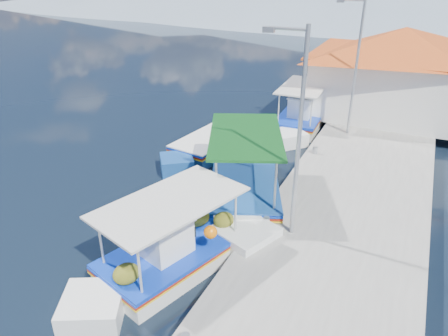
% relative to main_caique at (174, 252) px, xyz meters
% --- Properties ---
extents(ground, '(160.00, 160.00, 0.00)m').
position_rel_main_caique_xyz_m(ground, '(-1.88, 0.30, -0.46)').
color(ground, black).
rests_on(ground, ground).
extents(quay, '(5.00, 44.00, 0.50)m').
position_rel_main_caique_xyz_m(quay, '(4.02, 6.30, -0.21)').
color(quay, '#A09E96').
rests_on(quay, ground).
extents(bollards, '(0.20, 17.20, 0.30)m').
position_rel_main_caique_xyz_m(bollards, '(1.92, 5.55, 0.19)').
color(bollards, '#A5A8AD').
rests_on(bollards, quay).
extents(main_caique, '(3.56, 6.94, 2.40)m').
position_rel_main_caique_xyz_m(main_caique, '(0.00, 0.00, 0.00)').
color(main_caique, white).
rests_on(main_caique, ground).
extents(caique_green_canopy, '(4.27, 7.21, 2.93)m').
position_rel_main_caique_xyz_m(caique_green_canopy, '(0.48, 4.18, -0.03)').
color(caique_green_canopy, white).
rests_on(caique_green_canopy, ground).
extents(caique_blue_hull, '(2.49, 6.34, 1.14)m').
position_rel_main_caique_xyz_m(caique_blue_hull, '(-2.68, 7.50, -0.15)').
color(caique_blue_hull, navy).
rests_on(caique_blue_hull, ground).
extents(caique_far, '(2.23, 6.98, 2.44)m').
position_rel_main_caique_xyz_m(caique_far, '(0.17, 12.46, -0.01)').
color(caique_far, white).
rests_on(caique_far, ground).
extents(harbor_building, '(10.49, 10.49, 4.40)m').
position_rel_main_caique_xyz_m(harbor_building, '(4.32, 15.30, 2.31)').
color(harbor_building, white).
rests_on(harbor_building, quay).
extents(lamp_post_near, '(1.21, 0.14, 6.00)m').
position_rel_main_caique_xyz_m(lamp_post_near, '(2.63, 2.30, 3.39)').
color(lamp_post_near, '#A5A8AD').
rests_on(lamp_post_near, quay).
extents(lamp_post_far, '(1.21, 0.14, 6.00)m').
position_rel_main_caique_xyz_m(lamp_post_far, '(2.63, 11.30, 3.39)').
color(lamp_post_far, '#A5A8AD').
rests_on(lamp_post_far, quay).
extents(mountain_ridge, '(171.40, 96.00, 5.50)m').
position_rel_main_caique_xyz_m(mountain_ridge, '(4.66, 56.30, 1.58)').
color(mountain_ridge, gray).
rests_on(mountain_ridge, ground).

